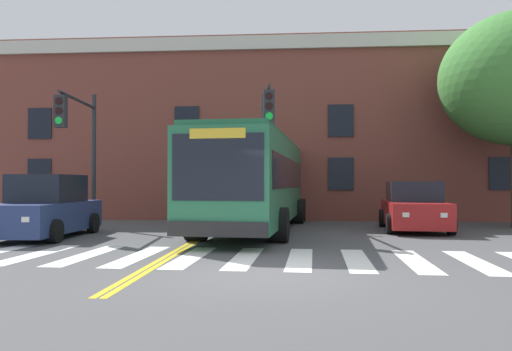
{
  "coord_description": "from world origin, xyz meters",
  "views": [
    {
      "loc": [
        0.42,
        -9.05,
        1.65
      ],
      "look_at": [
        -0.84,
        7.73,
        1.91
      ],
      "focal_mm": 35.0,
      "sensor_mm": 36.0,
      "label": 1
    }
  ],
  "objects": [
    {
      "name": "ground_plane",
      "position": [
        0.0,
        0.0,
        0.0
      ],
      "size": [
        120.0,
        120.0,
        0.0
      ],
      "primitive_type": "plane",
      "color": "#4C4C4F"
    },
    {
      "name": "crosswalk",
      "position": [
        -0.65,
        1.88,
        0.0
      ],
      "size": [
        12.78,
        3.82,
        0.01
      ],
      "color": "white",
      "rests_on": "ground"
    },
    {
      "name": "lane_line_yellow_inner",
      "position": [
        -2.45,
        15.88,
        0.0
      ],
      "size": [
        0.12,
        36.0,
        0.01
      ],
      "primitive_type": "cube",
      "color": "gold",
      "rests_on": "ground"
    },
    {
      "name": "lane_line_yellow_outer",
      "position": [
        -2.29,
        15.88,
        0.0
      ],
      "size": [
        0.12,
        36.0,
        0.01
      ],
      "primitive_type": "cube",
      "color": "gold",
      "rests_on": "ground"
    },
    {
      "name": "city_bus",
      "position": [
        -0.85,
        8.76,
        1.74
      ],
      "size": [
        3.62,
        12.59,
        3.2
      ],
      "color": "#28704C",
      "rests_on": "ground"
    },
    {
      "name": "car_navy_near_lane",
      "position": [
        -7.07,
        5.59,
        0.86
      ],
      "size": [
        2.21,
        4.66,
        1.91
      ],
      "color": "navy",
      "rests_on": "ground"
    },
    {
      "name": "car_red_far_lane",
      "position": [
        4.6,
        8.67,
        0.78
      ],
      "size": [
        2.41,
        4.52,
        1.71
      ],
      "color": "#AD1E1E",
      "rests_on": "ground"
    },
    {
      "name": "car_black_behind_bus",
      "position": [
        -0.98,
        18.94,
        1.07
      ],
      "size": [
        2.66,
        4.97,
        2.25
      ],
      "color": "black",
      "rests_on": "ground"
    },
    {
      "name": "traffic_light_far_corner",
      "position": [
        -6.89,
        7.54,
        3.3
      ],
      "size": [
        0.51,
        3.44,
        4.96
      ],
      "color": "#28282D",
      "rests_on": "ground"
    },
    {
      "name": "traffic_light_overhead",
      "position": [
        -0.52,
        8.0,
        3.39
      ],
      "size": [
        0.66,
        4.31,
        5.05
      ],
      "color": "#28282D",
      "rests_on": "ground"
    },
    {
      "name": "building_facade",
      "position": [
        2.47,
        17.32,
        4.12
      ],
      "size": [
        33.87,
        9.29,
        8.24
      ],
      "color": "brown",
      "rests_on": "ground"
    }
  ]
}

